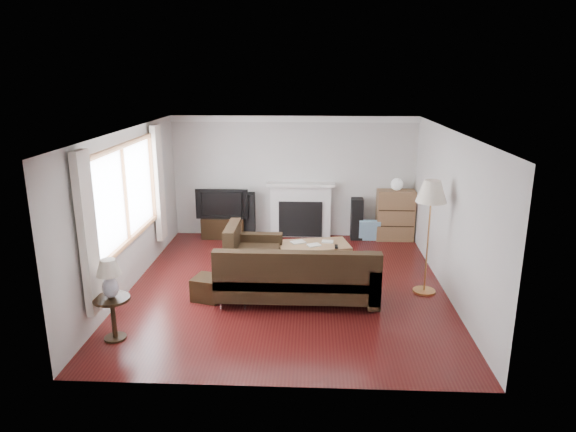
{
  "coord_description": "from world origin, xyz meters",
  "views": [
    {
      "loc": [
        0.38,
        -7.67,
        3.34
      ],
      "look_at": [
        0.0,
        0.3,
        1.1
      ],
      "focal_mm": 32.0,
      "sensor_mm": 36.0,
      "label": 1
    }
  ],
  "objects_px": {
    "tv_stand": "(224,227)",
    "bookshelf": "(395,215)",
    "side_table": "(114,318)",
    "sectional_sofa": "(297,274)",
    "coffee_table": "(314,256)",
    "floor_lamp": "(428,238)"
  },
  "relations": [
    {
      "from": "side_table",
      "to": "coffee_table",
      "type": "bearing_deg",
      "value": 44.94
    },
    {
      "from": "bookshelf",
      "to": "sectional_sofa",
      "type": "bearing_deg",
      "value": -122.25
    },
    {
      "from": "coffee_table",
      "to": "tv_stand",
      "type": "bearing_deg",
      "value": 125.31
    },
    {
      "from": "floor_lamp",
      "to": "tv_stand",
      "type": "bearing_deg",
      "value": 144.18
    },
    {
      "from": "sectional_sofa",
      "to": "floor_lamp",
      "type": "height_order",
      "value": "floor_lamp"
    },
    {
      "from": "sectional_sofa",
      "to": "tv_stand",
      "type": "bearing_deg",
      "value": 118.5
    },
    {
      "from": "tv_stand",
      "to": "coffee_table",
      "type": "bearing_deg",
      "value": -42.52
    },
    {
      "from": "tv_stand",
      "to": "side_table",
      "type": "height_order",
      "value": "side_table"
    },
    {
      "from": "side_table",
      "to": "tv_stand",
      "type": "bearing_deg",
      "value": 80.74
    },
    {
      "from": "coffee_table",
      "to": "side_table",
      "type": "height_order",
      "value": "side_table"
    },
    {
      "from": "tv_stand",
      "to": "side_table",
      "type": "bearing_deg",
      "value": -99.26
    },
    {
      "from": "coffee_table",
      "to": "side_table",
      "type": "bearing_deg",
      "value": -147.23
    },
    {
      "from": "coffee_table",
      "to": "sectional_sofa",
      "type": "bearing_deg",
      "value": -113.06
    },
    {
      "from": "tv_stand",
      "to": "sectional_sofa",
      "type": "bearing_deg",
      "value": -61.5
    },
    {
      "from": "tv_stand",
      "to": "bookshelf",
      "type": "distance_m",
      "value": 3.55
    },
    {
      "from": "tv_stand",
      "to": "side_table",
      "type": "xyz_separation_m",
      "value": [
        -0.7,
        -4.29,
        0.07
      ]
    },
    {
      "from": "bookshelf",
      "to": "floor_lamp",
      "type": "relative_size",
      "value": 0.58
    },
    {
      "from": "bookshelf",
      "to": "coffee_table",
      "type": "distance_m",
      "value": 2.43
    },
    {
      "from": "sectional_sofa",
      "to": "side_table",
      "type": "distance_m",
      "value": 2.66
    },
    {
      "from": "sectional_sofa",
      "to": "side_table",
      "type": "height_order",
      "value": "sectional_sofa"
    },
    {
      "from": "bookshelf",
      "to": "coffee_table",
      "type": "height_order",
      "value": "bookshelf"
    },
    {
      "from": "bookshelf",
      "to": "floor_lamp",
      "type": "xyz_separation_m",
      "value": [
        0.08,
        -2.64,
        0.38
      ]
    }
  ]
}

